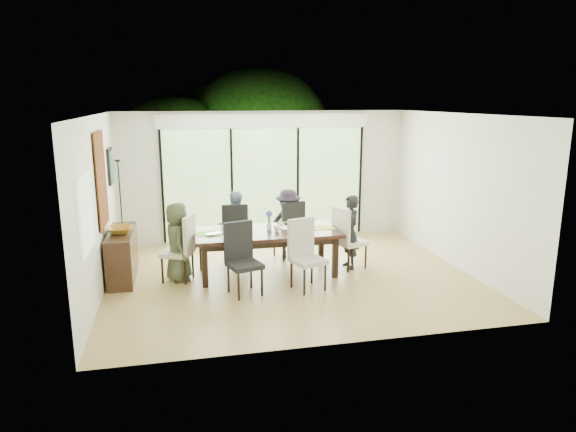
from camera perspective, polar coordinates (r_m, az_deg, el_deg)
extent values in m
cube|color=olive|center=(8.73, 0.36, -6.80)|extent=(6.00, 5.00, 0.01)
cube|color=white|center=(8.22, 0.38, 11.28)|extent=(6.00, 5.00, 0.01)
cube|color=silver|center=(10.80, -2.59, 4.43)|extent=(6.00, 0.02, 2.70)
cube|color=beige|center=(6.01, 5.68, -2.48)|extent=(6.00, 0.02, 2.70)
cube|color=beige|center=(8.25, -20.46, 0.99)|extent=(0.02, 5.00, 2.70)
cube|color=white|center=(9.49, 18.40, 2.60)|extent=(0.02, 5.00, 2.70)
cube|color=#598C3F|center=(10.78, -2.55, 3.61)|extent=(4.20, 0.02, 2.30)
cube|color=white|center=(10.64, -2.61, 10.53)|extent=(4.40, 0.06, 0.28)
cube|color=black|center=(10.62, -13.78, 3.11)|extent=(0.05, 0.04, 2.30)
cube|color=black|center=(10.68, -6.25, 3.45)|extent=(0.05, 0.04, 2.30)
cube|color=black|center=(10.91, 1.09, 3.73)|extent=(0.05, 0.04, 2.30)
cube|color=black|center=(11.32, 8.02, 3.94)|extent=(0.05, 0.04, 2.30)
cube|color=#8CAD7F|center=(7.06, -21.52, 0.23)|extent=(0.02, 0.90, 1.00)
cube|color=brown|center=(11.94, -3.26, -1.62)|extent=(6.00, 1.80, 0.10)
cube|color=brown|center=(12.58, -3.88, 1.92)|extent=(6.00, 0.08, 0.06)
sphere|color=#14380F|center=(13.30, -12.33, 6.13)|extent=(3.20, 3.20, 3.20)
sphere|color=#14380F|center=(14.04, -3.32, 8.23)|extent=(4.00, 4.00, 4.00)
sphere|color=#14380F|center=(13.72, 4.73, 5.83)|extent=(2.80, 2.80, 2.80)
sphere|color=#14380F|center=(14.62, -7.66, 7.61)|extent=(3.60, 3.60, 3.60)
cube|color=black|center=(8.69, -2.36, -1.84)|extent=(2.43, 1.11, 0.06)
cube|color=black|center=(8.71, -2.36, -2.42)|extent=(2.23, 0.91, 0.10)
cube|color=black|center=(8.27, -9.23, -5.52)|extent=(0.09, 0.09, 0.70)
cube|color=black|center=(8.64, 5.26, -4.59)|extent=(0.09, 0.09, 0.70)
cube|color=black|center=(9.09, -9.55, -3.83)|extent=(0.09, 0.09, 0.70)
cube|color=black|center=(9.43, 3.68, -3.06)|extent=(0.09, 0.09, 0.70)
imported|color=#40472F|center=(8.58, -12.14, -2.83)|extent=(0.43, 0.64, 1.31)
imported|color=black|center=(9.07, 6.89, -1.78)|extent=(0.41, 0.63, 1.31)
imported|color=#7798AC|center=(9.44, -5.94, -1.18)|extent=(0.66, 0.47, 1.31)
imported|color=black|center=(9.60, 0.00, -0.87)|extent=(0.67, 0.48, 1.31)
cube|color=#7CB942|center=(8.57, -8.63, -1.95)|extent=(0.45, 0.32, 0.01)
cube|color=#AAC345|center=(8.89, 3.68, -1.29)|extent=(0.45, 0.32, 0.01)
cube|color=#7FB340|center=(9.00, -5.63, -1.15)|extent=(0.45, 0.32, 0.01)
cube|color=#94B641|center=(9.16, 0.58, -0.83)|extent=(0.45, 0.32, 0.01)
cube|color=white|center=(8.31, -5.74, -2.33)|extent=(0.45, 0.32, 0.01)
cube|color=black|center=(8.96, -4.96, -1.14)|extent=(0.26, 0.18, 0.01)
cube|color=black|center=(9.10, 0.35, -0.87)|extent=(0.24, 0.17, 0.01)
cube|color=white|center=(8.77, 2.20, -1.47)|extent=(0.30, 0.22, 0.00)
cube|color=white|center=(8.31, -5.74, -2.23)|extent=(0.26, 0.26, 0.02)
cube|color=#CC4F18|center=(8.30, -5.74, -2.11)|extent=(0.20, 0.20, 0.01)
cylinder|color=silver|center=(8.72, -2.10, -1.16)|extent=(0.08, 0.08, 0.12)
cylinder|color=#337226|center=(8.69, -2.11, -0.38)|extent=(0.04, 0.04, 0.16)
sphere|color=#4D52C2|center=(8.67, -2.11, 0.27)|extent=(0.11, 0.11, 0.11)
imported|color=silver|center=(8.48, -7.91, -2.02)|extent=(0.39, 0.32, 0.03)
imported|color=white|center=(8.72, -7.07, -1.33)|extent=(0.18, 0.18, 0.10)
imported|color=white|center=(8.60, -1.26, -1.46)|extent=(0.14, 0.14, 0.09)
imported|color=white|center=(8.93, 2.58, -0.91)|extent=(0.16, 0.16, 0.10)
imported|color=white|center=(8.77, -0.81, -1.42)|extent=(0.23, 0.27, 0.02)
cube|color=black|center=(9.00, -17.94, -4.12)|extent=(0.40, 1.43, 0.80)
imported|color=olive|center=(8.79, -18.20, -1.48)|extent=(0.42, 0.42, 0.10)
cylinder|color=black|center=(9.23, -17.92, -1.00)|extent=(0.09, 0.09, 0.04)
cylinder|color=black|center=(9.12, -18.16, 2.42)|extent=(0.02, 0.02, 1.11)
cylinder|color=black|center=(9.04, -18.41, 5.87)|extent=(0.09, 0.09, 0.03)
cylinder|color=silver|center=(9.03, -18.43, 6.20)|extent=(0.03, 0.03, 0.09)
cube|color=brown|center=(8.58, -20.03, 3.82)|extent=(0.02, 1.00, 1.50)
cube|color=black|center=(9.85, -19.11, 5.27)|extent=(0.03, 0.55, 0.65)
cube|color=#17454B|center=(9.85, -19.00, 5.27)|extent=(0.01, 0.45, 0.55)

